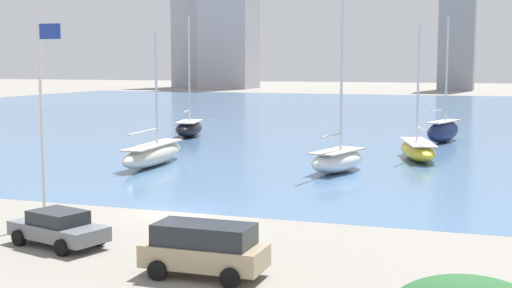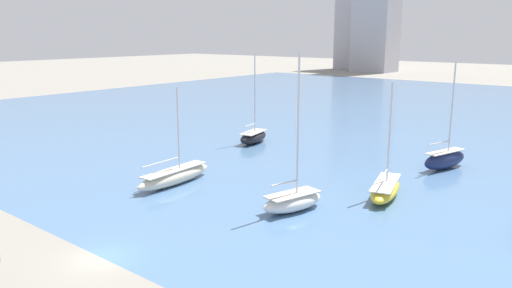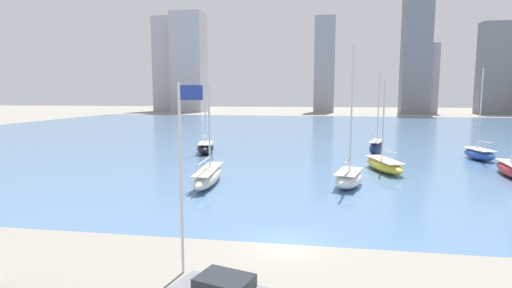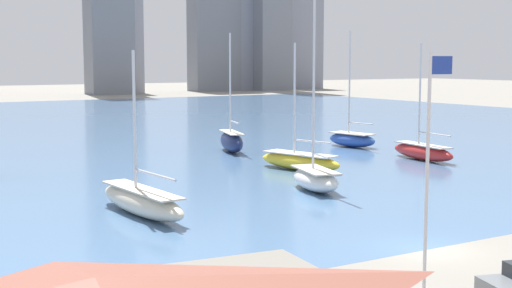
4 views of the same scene
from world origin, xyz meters
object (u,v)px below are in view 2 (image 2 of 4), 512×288
at_px(sailboat_navy, 445,159).
at_px(sailboat_yellow, 385,188).
at_px(sailboat_white, 293,200).
at_px(sailboat_black, 253,137).
at_px(sailboat_cream, 175,176).

bearing_deg(sailboat_navy, sailboat_yellow, -77.70).
bearing_deg(sailboat_white, sailboat_yellow, 76.28).
xyz_separation_m(sailboat_black, sailboat_white, (19.84, -18.79, -0.01)).
xyz_separation_m(sailboat_white, sailboat_navy, (5.43, 21.90, 0.22)).
distance_m(sailboat_white, sailboat_cream, 13.68).
bearing_deg(sailboat_cream, sailboat_navy, 46.50).
xyz_separation_m(sailboat_black, sailboat_navy, (25.27, 3.11, 0.22)).
bearing_deg(sailboat_yellow, sailboat_white, -133.97).
relative_size(sailboat_white, sailboat_navy, 1.13).
relative_size(sailboat_yellow, sailboat_cream, 1.07).
bearing_deg(sailboat_cream, sailboat_yellow, 24.19).
distance_m(sailboat_white, sailboat_navy, 22.56).
height_order(sailboat_yellow, sailboat_cream, sailboat_yellow).
bearing_deg(sailboat_white, sailboat_black, 150.92).
bearing_deg(sailboat_black, sailboat_navy, -5.64).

